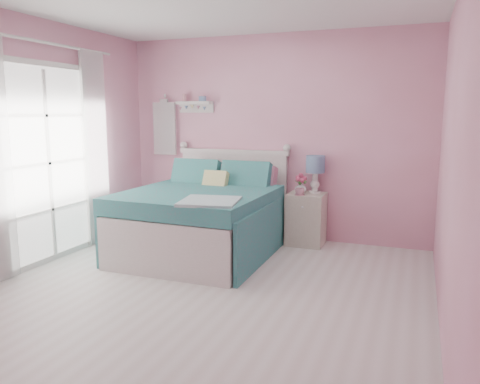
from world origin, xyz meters
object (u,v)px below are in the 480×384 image
Objects in this scene: table_lamp at (315,167)px; vase at (301,187)px; bed at (204,219)px; nightstand at (306,219)px; teacup at (300,192)px.

table_lamp is 3.16× the size of vase.
bed reaches higher than nightstand.
teacup is (0.99, 0.60, 0.29)m from bed.
teacup is at bearing 32.93° from bed.
bed reaches higher than vase.
table_lamp is (1.12, 0.84, 0.57)m from bed.
nightstand is at bearing 5.17° from vase.
table_lamp is 0.31m from vase.
vase is at bearing 38.99° from bed.
teacup is at bearing -110.24° from nightstand.
bed is at bearing -148.62° from teacup.
bed is at bearing -144.38° from nightstand.
vase is (0.97, 0.74, 0.32)m from bed.
bed is 3.09× the size of nightstand.
teacup reaches higher than nightstand.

